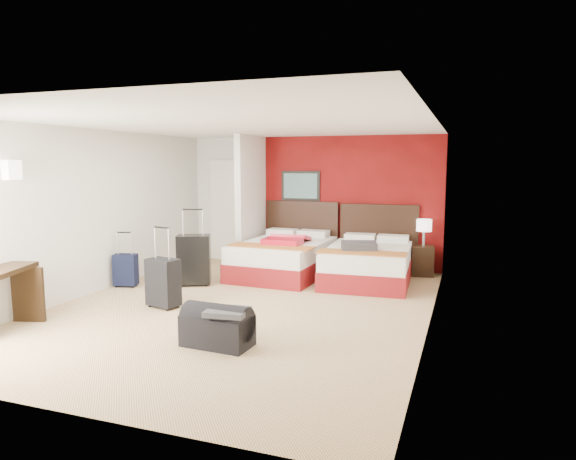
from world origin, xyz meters
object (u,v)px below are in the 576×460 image
at_px(bed_right, 368,265).
at_px(desk, 2,300).
at_px(nightstand, 423,261).
at_px(table_lamp, 424,233).
at_px(duffel_bag, 217,329).
at_px(suitcase_black, 194,261).
at_px(red_suitcase_open, 287,240).
at_px(suitcase_navy, 126,271).
at_px(suitcase_charcoal, 163,284).
at_px(bed_left, 283,259).

bearing_deg(bed_right, desk, -135.35).
bearing_deg(nightstand, table_lamp, 0.00).
relative_size(bed_right, duffel_bag, 2.60).
xyz_separation_m(nightstand, duffel_bag, (-1.80, -4.42, -0.07)).
bearing_deg(desk, nightstand, 31.12).
bearing_deg(suitcase_black, duffel_bag, -79.39).
height_order(bed_right, table_lamp, table_lamp).
bearing_deg(bed_right, nightstand, 42.26).
height_order(nightstand, duffel_bag, nightstand).
bearing_deg(red_suitcase_open, suitcase_navy, -146.15).
height_order(bed_right, suitcase_charcoal, suitcase_charcoal).
bearing_deg(suitcase_black, bed_left, 21.83).
height_order(suitcase_black, suitcase_charcoal, suitcase_black).
bearing_deg(suitcase_black, red_suitcase_open, 16.86).
xyz_separation_m(duffel_bag, desk, (-2.64, -0.40, 0.19)).
height_order(bed_right, suitcase_black, suitcase_black).
bearing_deg(bed_left, red_suitcase_open, -42.14).
bearing_deg(duffel_bag, bed_right, 78.80).
bearing_deg(bed_right, red_suitcase_open, -178.95).
relative_size(bed_right, nightstand, 3.68).
relative_size(suitcase_navy, desk, 0.55).
height_order(nightstand, table_lamp, table_lamp).
relative_size(duffel_bag, desk, 0.83).
bearing_deg(suitcase_navy, bed_right, 8.89).
xyz_separation_m(suitcase_navy, desk, (0.02, -2.34, 0.13)).
relative_size(suitcase_charcoal, duffel_bag, 0.86).
bearing_deg(suitcase_charcoal, nightstand, 59.14).
distance_m(bed_left, suitcase_navy, 2.68).
relative_size(bed_left, duffel_bag, 2.69).
height_order(nightstand, desk, desk).
xyz_separation_m(bed_left, duffel_bag, (0.54, -3.58, -0.11)).
bearing_deg(desk, suitcase_charcoal, 34.55).
height_order(bed_left, desk, desk).
bearing_deg(bed_left, table_lamp, 22.66).
relative_size(suitcase_black, desk, 0.88).
height_order(red_suitcase_open, suitcase_navy, red_suitcase_open).
xyz_separation_m(nightstand, suitcase_navy, (-4.46, -2.48, -0.01)).
bearing_deg(suitcase_charcoal, red_suitcase_open, 80.99).
xyz_separation_m(red_suitcase_open, suitcase_black, (-1.23, -1.07, -0.26)).
xyz_separation_m(table_lamp, suitcase_charcoal, (-3.20, -3.31, -0.44)).
bearing_deg(suitcase_navy, bed_left, 22.25).
distance_m(suitcase_charcoal, desk, 1.95).
relative_size(bed_right, red_suitcase_open, 2.21).
distance_m(table_lamp, suitcase_black, 4.03).
xyz_separation_m(bed_right, red_suitcase_open, (-1.41, -0.10, 0.37)).
distance_m(table_lamp, duffel_bag, 4.81).
bearing_deg(suitcase_charcoal, table_lamp, 59.14).
relative_size(suitcase_black, suitcase_charcoal, 1.23).
bearing_deg(suitcase_charcoal, bed_left, 83.85).
bearing_deg(suitcase_navy, suitcase_black, 9.81).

